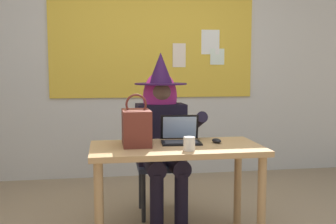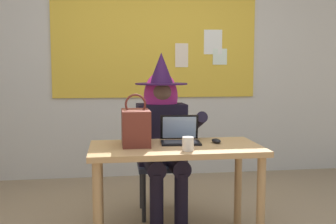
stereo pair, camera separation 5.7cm
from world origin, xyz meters
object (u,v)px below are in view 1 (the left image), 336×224
(laptop, at_px, (181,137))
(handbag, at_px, (136,127))
(coffee_mug, at_px, (189,144))
(computer_mouse, at_px, (217,141))
(desk_main, at_px, (176,160))
(chair_at_desk, at_px, (160,155))
(person_costumed, at_px, (162,126))

(laptop, distance_m, handbag, 0.35)
(handbag, xyz_separation_m, coffee_mug, (0.34, -0.25, -0.09))
(coffee_mug, bearing_deg, computer_mouse, 43.19)
(laptop, bearing_deg, handbag, -166.89)
(desk_main, distance_m, laptop, 0.20)
(computer_mouse, bearing_deg, chair_at_desk, 110.92)
(laptop, xyz_separation_m, coffee_mug, (0.00, -0.30, 0.00))
(desk_main, bearing_deg, coffee_mug, -73.50)
(computer_mouse, bearing_deg, handbag, 171.11)
(desk_main, height_order, coffee_mug, coffee_mug)
(person_costumed, height_order, handbag, person_costumed)
(handbag, bearing_deg, chair_at_desk, 66.87)
(desk_main, bearing_deg, handbag, 167.21)
(person_costumed, height_order, computer_mouse, person_costumed)
(desk_main, height_order, person_costumed, person_costumed)
(coffee_mug, bearing_deg, laptop, 90.28)
(person_costumed, bearing_deg, desk_main, 0.70)
(laptop, xyz_separation_m, handbag, (-0.34, -0.05, 0.09))
(chair_at_desk, relative_size, handbag, 2.41)
(person_costumed, bearing_deg, chair_at_desk, 178.26)
(desk_main, bearing_deg, chair_at_desk, 92.17)
(laptop, height_order, coffee_mug, laptop)
(desk_main, relative_size, person_costumed, 0.87)
(chair_at_desk, bearing_deg, laptop, 9.36)
(desk_main, relative_size, computer_mouse, 11.94)
(desk_main, relative_size, handbag, 3.29)
(computer_mouse, distance_m, handbag, 0.62)
(handbag, bearing_deg, computer_mouse, -0.35)
(chair_at_desk, relative_size, computer_mouse, 8.76)
(person_costumed, relative_size, handbag, 3.77)
(chair_at_desk, xyz_separation_m, computer_mouse, (0.35, -0.61, 0.23))
(computer_mouse, bearing_deg, person_costumed, 116.66)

